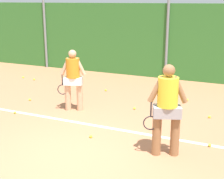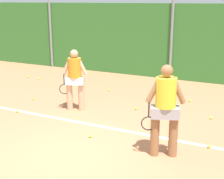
# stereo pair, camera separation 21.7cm
# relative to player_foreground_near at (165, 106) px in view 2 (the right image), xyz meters

# --- Properties ---
(ground_plane) EXTENTS (28.73, 28.73, 0.00)m
(ground_plane) POSITION_rel_player_foreground_near_xyz_m (-1.61, 1.23, -1.00)
(ground_plane) COLOR #B2704C
(hedge_fence_backdrop) EXTENTS (18.68, 0.25, 2.78)m
(hedge_fence_backdrop) POSITION_rel_player_foreground_near_xyz_m (-1.61, 6.21, 0.39)
(hedge_fence_backdrop) COLOR #33702D
(hedge_fence_backdrop) RESTS_ON ground_plane
(fence_post_left) EXTENTS (0.10, 0.10, 3.06)m
(fence_post_left) POSITION_rel_player_foreground_near_xyz_m (-7.00, 6.04, 0.53)
(fence_post_left) COLOR gray
(fence_post_left) RESTS_ON ground_plane
(fence_post_center) EXTENTS (0.10, 0.10, 3.06)m
(fence_post_center) POSITION_rel_player_foreground_near_xyz_m (-1.61, 6.04, 0.53)
(fence_post_center) COLOR gray
(fence_post_center) RESTS_ON ground_plane
(court_baseline_paint) EXTENTS (13.65, 0.10, 0.01)m
(court_baseline_paint) POSITION_rel_player_foreground_near_xyz_m (-1.61, 0.76, -0.99)
(court_baseline_paint) COLOR white
(court_baseline_paint) RESTS_ON ground_plane
(player_foreground_near) EXTENTS (0.76, 0.47, 1.78)m
(player_foreground_near) POSITION_rel_player_foreground_near_xyz_m (0.00, 0.00, 0.00)
(player_foreground_near) COLOR #8C603D
(player_foreground_near) RESTS_ON ground_plane
(player_midcourt) EXTENTS (0.72, 0.43, 1.65)m
(player_midcourt) POSITION_rel_player_foreground_near_xyz_m (-2.95, 1.54, -0.08)
(player_midcourt) COLOR tan
(player_midcourt) RESTS_ON ground_plane
(tennis_ball_0) EXTENTS (0.07, 0.07, 0.07)m
(tennis_ball_0) POSITION_rel_player_foreground_near_xyz_m (-2.96, 3.58, -0.97)
(tennis_ball_0) COLOR #CCDB33
(tennis_ball_0) RESTS_ON ground_plane
(tennis_ball_2) EXTENTS (0.07, 0.07, 0.07)m
(tennis_ball_2) POSITION_rel_player_foreground_near_xyz_m (-4.22, 0.64, -0.97)
(tennis_ball_2) COLOR #CCDB33
(tennis_ball_2) RESTS_ON ground_plane
(tennis_ball_3) EXTENTS (0.07, 0.07, 0.07)m
(tennis_ball_3) POSITION_rel_player_foreground_near_xyz_m (-0.29, 3.61, -0.97)
(tennis_ball_3) COLOR #CCDB33
(tennis_ball_3) RESTS_ON ground_plane
(tennis_ball_4) EXTENTS (0.07, 0.07, 0.07)m
(tennis_ball_4) POSITION_rel_player_foreground_near_xyz_m (-1.46, 2.25, -0.97)
(tennis_ball_4) COLOR #CCDB33
(tennis_ball_4) RESTS_ON ground_plane
(tennis_ball_6) EXTENTS (0.07, 0.07, 0.07)m
(tennis_ball_6) POSITION_rel_player_foreground_near_xyz_m (0.52, 2.40, -0.97)
(tennis_ball_6) COLOR #CCDB33
(tennis_ball_6) RESTS_ON ground_plane
(tennis_ball_8) EXTENTS (0.07, 0.07, 0.07)m
(tennis_ball_8) POSITION_rel_player_foreground_near_xyz_m (-6.62, 3.94, -0.97)
(tennis_ball_8) COLOR #CCDB33
(tennis_ball_8) RESTS_ON ground_plane
(tennis_ball_9) EXTENTS (0.07, 0.07, 0.07)m
(tennis_ball_9) POSITION_rel_player_foreground_near_xyz_m (-4.58, 1.72, -0.97)
(tennis_ball_9) COLOR #CCDB33
(tennis_ball_9) RESTS_ON ground_plane
(tennis_ball_10) EXTENTS (0.07, 0.07, 0.07)m
(tennis_ball_10) POSITION_rel_player_foreground_near_xyz_m (-6.02, 3.83, -0.97)
(tennis_ball_10) COLOR #CCDB33
(tennis_ball_10) RESTS_ON ground_plane
(tennis_ball_11) EXTENTS (0.07, 0.07, 0.07)m
(tennis_ball_11) POSITION_rel_player_foreground_near_xyz_m (-0.35, 2.23, -0.97)
(tennis_ball_11) COLOR #CCDB33
(tennis_ball_11) RESTS_ON ground_plane
(tennis_ball_12) EXTENTS (0.07, 0.07, 0.07)m
(tennis_ball_12) POSITION_rel_player_foreground_near_xyz_m (-1.67, 0.09, -0.97)
(tennis_ball_12) COLOR #CCDB33
(tennis_ball_12) RESTS_ON ground_plane
(tennis_ball_13) EXTENTS (0.07, 0.07, 0.07)m
(tennis_ball_13) POSITION_rel_player_foreground_near_xyz_m (0.75, 0.70, -0.97)
(tennis_ball_13) COLOR #CCDB33
(tennis_ball_13) RESTS_ON ground_plane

